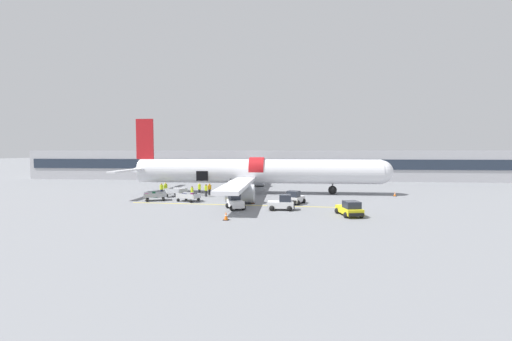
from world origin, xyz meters
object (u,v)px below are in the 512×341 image
(ground_crew_loader_a, at_px, (199,189))
(ground_crew_driver, at_px, (210,189))
(baggage_tug_rear, at_px, (294,198))
(suitcase_on_tarmac_upright, at_px, (155,195))
(baggage_cart_loading, at_px, (177,193))
(baggage_cart_empty, at_px, (189,197))
(baggage_cart_queued, at_px, (156,196))
(baggage_tug_spare, at_px, (235,202))
(ground_crew_supervisor, at_px, (192,192))
(suitcase_on_tarmac_spare, at_px, (193,195))
(ground_crew_helper, at_px, (206,190))
(ground_crew_marshal, at_px, (162,189))
(ground_crew_loader_b, at_px, (166,188))
(baggage_tug_mid, at_px, (282,204))
(baggage_tug_lead, at_px, (350,209))
(airplane, at_px, (253,172))

(ground_crew_loader_a, distance_m, ground_crew_driver, 1.41)
(baggage_tug_rear, height_order, suitcase_on_tarmac_upright, baggage_tug_rear)
(baggage_cart_loading, distance_m, baggage_cart_empty, 4.87)
(baggage_cart_queued, bearing_deg, ground_crew_loader_a, 49.19)
(baggage_tug_spare, xyz_separation_m, ground_crew_loader_a, (-6.60, 9.72, 0.23))
(ground_crew_supervisor, height_order, suitcase_on_tarmac_spare, ground_crew_supervisor)
(baggage_tug_rear, bearing_deg, ground_crew_loader_a, 156.02)
(ground_crew_helper, height_order, ground_crew_marshal, ground_crew_marshal)
(ground_crew_loader_a, bearing_deg, ground_crew_driver, 22.15)
(ground_crew_supervisor, bearing_deg, baggage_cart_loading, 155.05)
(baggage_cart_empty, relative_size, ground_crew_supervisor, 2.32)
(baggage_cart_loading, distance_m, ground_crew_loader_b, 3.22)
(ground_crew_loader_a, bearing_deg, baggage_tug_spare, -55.84)
(baggage_tug_rear, bearing_deg, baggage_tug_mid, -109.40)
(baggage_tug_lead, height_order, ground_crew_loader_a, ground_crew_loader_a)
(baggage_tug_mid, relative_size, baggage_tug_spare, 1.00)
(baggage_cart_empty, xyz_separation_m, ground_crew_driver, (1.15, 5.70, 0.38))
(baggage_tug_spare, bearing_deg, baggage_cart_empty, 144.70)
(airplane, xyz_separation_m, ground_crew_loader_b, (-12.48, -2.22, -2.21))
(baggage_tug_mid, distance_m, ground_crew_loader_a, 15.22)
(baggage_cart_empty, bearing_deg, baggage_cart_queued, 176.65)
(baggage_cart_queued, relative_size, suitcase_on_tarmac_spare, 6.41)
(airplane, distance_m, ground_crew_supervisor, 9.65)
(baggage_cart_empty, bearing_deg, ground_crew_marshal, 138.23)
(baggage_tug_spare, relative_size, ground_crew_marshal, 1.60)
(ground_crew_supervisor, bearing_deg, suitcase_on_tarmac_spare, 100.59)
(airplane, distance_m, ground_crew_driver, 6.85)
(ground_crew_loader_b, bearing_deg, baggage_tug_lead, -29.51)
(baggage_tug_rear, distance_m, baggage_tug_spare, 7.52)
(airplane, relative_size, baggage_cart_loading, 11.17)
(airplane, bearing_deg, ground_crew_loader_a, -157.26)
(ground_crew_supervisor, bearing_deg, suitcase_on_tarmac_upright, -178.13)
(ground_crew_helper, distance_m, suitcase_on_tarmac_upright, 6.69)
(baggage_cart_empty, bearing_deg, baggage_tug_spare, -35.30)
(baggage_cart_queued, bearing_deg, baggage_cart_empty, -3.35)
(baggage_tug_mid, distance_m, baggage_cart_empty, 12.34)
(baggage_tug_mid, xyz_separation_m, ground_crew_marshal, (-16.92, 9.65, 0.23))
(baggage_tug_rear, bearing_deg, baggage_tug_lead, -52.36)
(suitcase_on_tarmac_spare, bearing_deg, suitcase_on_tarmac_upright, -163.32)
(ground_crew_supervisor, height_order, ground_crew_marshal, ground_crew_marshal)
(baggage_tug_spare, distance_m, baggage_cart_empty, 7.89)
(baggage_cart_queued, relative_size, ground_crew_driver, 2.17)
(baggage_tug_lead, bearing_deg, baggage_tug_mid, 159.47)
(ground_crew_driver, height_order, suitcase_on_tarmac_upright, ground_crew_driver)
(suitcase_on_tarmac_upright, bearing_deg, baggage_cart_queued, -65.56)
(baggage_tug_lead, distance_m, ground_crew_helper, 20.37)
(baggage_tug_rear, height_order, ground_crew_driver, ground_crew_driver)
(ground_crew_driver, bearing_deg, baggage_cart_loading, -155.96)
(baggage_cart_queued, height_order, ground_crew_marshal, ground_crew_marshal)
(airplane, xyz_separation_m, ground_crew_loader_a, (-7.28, -3.05, -2.17))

